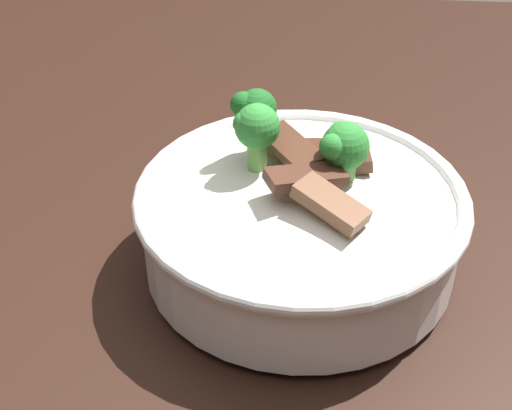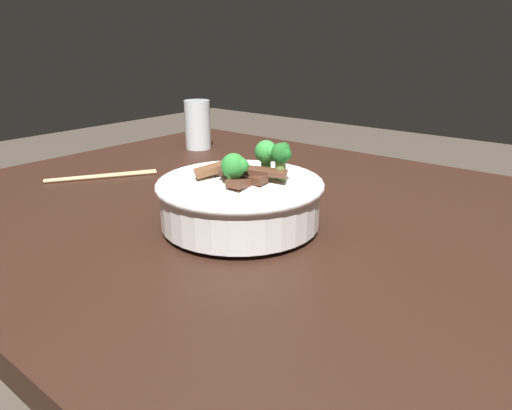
# 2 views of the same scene
# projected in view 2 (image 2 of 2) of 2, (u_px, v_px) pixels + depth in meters

# --- Properties ---
(dining_table) EXTENTS (1.22, 0.93, 0.81)m
(dining_table) POSITION_uv_depth(u_px,v_px,m) (267.00, 274.00, 0.83)
(dining_table) COLOR black
(dining_table) RESTS_ON ground
(rice_bowl) EXTENTS (0.25, 0.25, 0.13)m
(rice_bowl) POSITION_uv_depth(u_px,v_px,m) (241.00, 196.00, 0.68)
(rice_bowl) COLOR white
(rice_bowl) RESTS_ON dining_table
(drinking_glass) EXTENTS (0.07, 0.07, 0.12)m
(drinking_glass) POSITION_uv_depth(u_px,v_px,m) (198.00, 128.00, 1.19)
(drinking_glass) COLOR white
(drinking_glass) RESTS_ON dining_table
(chopsticks_pair) EXTENTS (0.13, 0.20, 0.01)m
(chopsticks_pair) POSITION_uv_depth(u_px,v_px,m) (102.00, 176.00, 0.95)
(chopsticks_pair) COLOR tan
(chopsticks_pair) RESTS_ON dining_table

